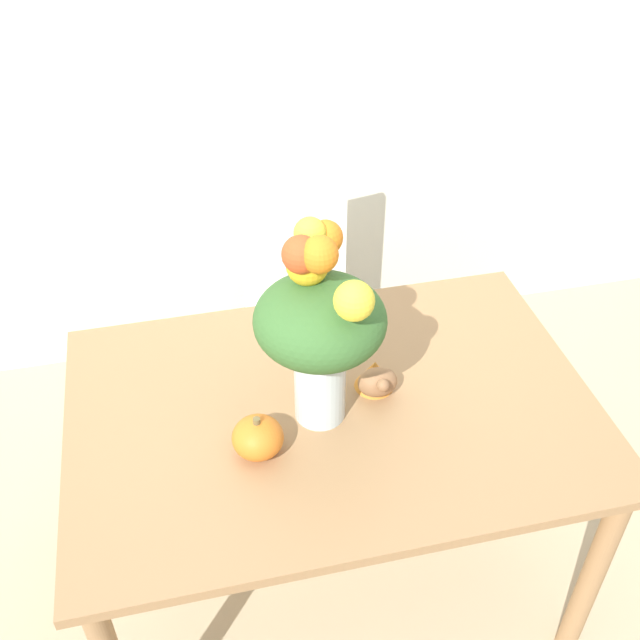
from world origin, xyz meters
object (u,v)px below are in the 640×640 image
object	(u,v)px
flower_vase	(320,323)
pumpkin	(258,437)
turkey_figurine	(376,377)
dining_chair_near_window	(305,298)

from	to	relation	value
flower_vase	pumpkin	xyz separation A→B (m)	(-0.17, -0.10, -0.24)
pumpkin	turkey_figurine	size ratio (longest dim) A/B	0.89
dining_chair_near_window	turkey_figurine	bearing A→B (deg)	-93.81
dining_chair_near_window	pumpkin	bearing A→B (deg)	-114.06
pumpkin	turkey_figurine	xyz separation A→B (m)	(0.34, 0.14, -0.01)
turkey_figurine	dining_chair_near_window	xyz separation A→B (m)	(-0.02, 0.79, -0.32)
flower_vase	turkey_figurine	xyz separation A→B (m)	(0.16, 0.04, -0.25)
flower_vase	dining_chair_near_window	distance (m)	1.02
turkey_figurine	dining_chair_near_window	world-z (taller)	dining_chair_near_window
pumpkin	dining_chair_near_window	bearing A→B (deg)	71.49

